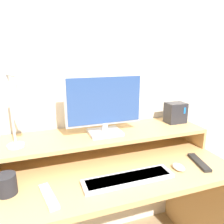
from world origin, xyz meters
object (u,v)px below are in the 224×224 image
remote_control (49,196)px  mouse (179,167)px  keyboard (128,178)px  remote_secondary (199,162)px  router_dock (175,113)px  mug (6,184)px  monitor (105,105)px  desk_lamp (16,115)px

remote_control → mouse: bearing=1.0°
keyboard → remote_secondary: 0.45m
router_dock → remote_control: size_ratio=0.73×
mouse → mug: bearing=174.5°
mouse → mug: size_ratio=0.89×
keyboard → remote_secondary: bearing=2.6°
monitor → router_dock: bearing=5.1°
remote_control → desk_lamp: bearing=114.6°
monitor → mug: size_ratio=5.00×
mouse → remote_secondary: size_ratio=0.41×
mouse → desk_lamp: bearing=163.3°
desk_lamp → mouse: desk_lamp is taller
monitor → keyboard: monitor is taller
desk_lamp → router_dock: bearing=6.9°
monitor → router_dock: 0.55m
desk_lamp → mug: bearing=-110.4°
monitor → remote_control: monitor is taller
keyboard → mug: 0.56m
monitor → desk_lamp: desk_lamp is taller
mouse → remote_control: bearing=-179.0°
keyboard → mug: bearing=171.1°
router_dock → remote_control: bearing=-157.4°
router_dock → keyboard: router_dock is taller
router_dock → remote_control: 0.99m
remote_secondary → mug: mug is taller
remote_control → remote_secondary: 0.83m
monitor → mouse: monitor is taller
router_dock → keyboard: (-0.51, -0.36, -0.19)m
mug → monitor: bearing=23.3°
mouse → mug: (-0.85, 0.08, 0.03)m
monitor → remote_control: 0.57m
desk_lamp → mug: (-0.06, -0.16, -0.27)m
monitor → mug: (-0.53, -0.23, -0.27)m
keyboard → mug: size_ratio=4.97×
monitor → keyboard: bearing=-86.5°
router_dock → mug: 1.11m
mouse → remote_control: mouse is taller
monitor → remote_secondary: 0.63m
router_dock → remote_secondary: size_ratio=0.69×
router_dock → mouse: bearing=-121.0°
monitor → keyboard: (0.02, -0.32, -0.31)m
desk_lamp → mouse: size_ratio=4.61×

